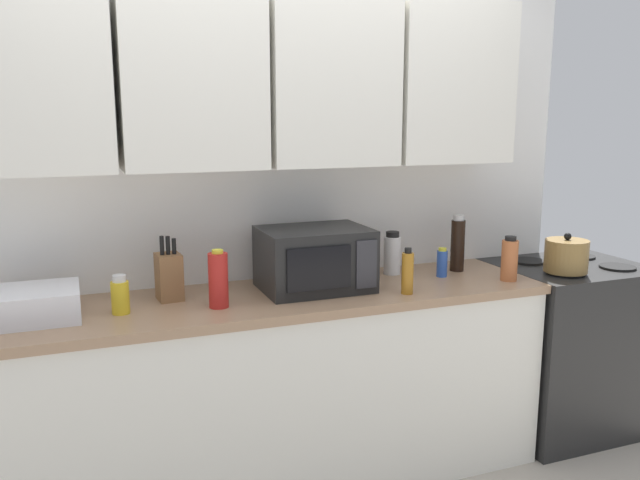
{
  "coord_description": "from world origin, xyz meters",
  "views": [
    {
      "loc": [
        -0.8,
        -2.94,
        1.68
      ],
      "look_at": [
        0.23,
        -0.25,
        1.12
      ],
      "focal_mm": 36.34,
      "sensor_mm": 36.0,
      "label": 1
    }
  ],
  "objects_px": {
    "stove_range": "(566,346)",
    "bottle_red_sauce": "(218,280)",
    "dish_rack": "(28,305)",
    "bottle_soy_dark": "(458,244)",
    "bottle_blue_cleaner": "(442,263)",
    "bottle_yellow_mustard": "(120,296)",
    "knife_block": "(169,276)",
    "bottle_spice_jar": "(509,259)",
    "microwave": "(315,259)",
    "bottle_amber_vinegar": "(407,272)",
    "kettle": "(566,256)",
    "bottle_white_jar": "(392,254)"
  },
  "relations": [
    {
      "from": "stove_range",
      "to": "bottle_spice_jar",
      "type": "height_order",
      "value": "bottle_spice_jar"
    },
    {
      "from": "bottle_amber_vinegar",
      "to": "bottle_white_jar",
      "type": "height_order",
      "value": "bottle_white_jar"
    },
    {
      "from": "bottle_spice_jar",
      "to": "bottle_blue_cleaner",
      "type": "bearing_deg",
      "value": 145.3
    },
    {
      "from": "bottle_yellow_mustard",
      "to": "bottle_spice_jar",
      "type": "height_order",
      "value": "bottle_spice_jar"
    },
    {
      "from": "microwave",
      "to": "bottle_yellow_mustard",
      "type": "height_order",
      "value": "microwave"
    },
    {
      "from": "stove_range",
      "to": "microwave",
      "type": "relative_size",
      "value": 1.9
    },
    {
      "from": "dish_rack",
      "to": "bottle_red_sauce",
      "type": "height_order",
      "value": "bottle_red_sauce"
    },
    {
      "from": "dish_rack",
      "to": "knife_block",
      "type": "xyz_separation_m",
      "value": [
        0.55,
        0.09,
        0.04
      ]
    },
    {
      "from": "bottle_spice_jar",
      "to": "bottle_soy_dark",
      "type": "xyz_separation_m",
      "value": [
        -0.12,
        0.26,
        0.04
      ]
    },
    {
      "from": "bottle_red_sauce",
      "to": "bottle_yellow_mustard",
      "type": "relative_size",
      "value": 1.54
    },
    {
      "from": "stove_range",
      "to": "bottle_yellow_mustard",
      "type": "xyz_separation_m",
      "value": [
        -2.29,
        -0.02,
        0.52
      ]
    },
    {
      "from": "bottle_white_jar",
      "to": "bottle_blue_cleaner",
      "type": "bearing_deg",
      "value": -34.4
    },
    {
      "from": "bottle_red_sauce",
      "to": "dish_rack",
      "type": "bearing_deg",
      "value": 172.24
    },
    {
      "from": "bottle_white_jar",
      "to": "kettle",
      "type": "bearing_deg",
      "value": -21.38
    },
    {
      "from": "microwave",
      "to": "bottle_yellow_mustard",
      "type": "relative_size",
      "value": 3.06
    },
    {
      "from": "dish_rack",
      "to": "bottle_amber_vinegar",
      "type": "bearing_deg",
      "value": -7.2
    },
    {
      "from": "bottle_spice_jar",
      "to": "bottle_white_jar",
      "type": "height_order",
      "value": "same"
    },
    {
      "from": "microwave",
      "to": "dish_rack",
      "type": "distance_m",
      "value": 1.19
    },
    {
      "from": "bottle_amber_vinegar",
      "to": "kettle",
      "type": "bearing_deg",
      "value": 2.23
    },
    {
      "from": "stove_range",
      "to": "microwave",
      "type": "xyz_separation_m",
      "value": [
        -1.43,
        0.04,
        0.59
      ]
    },
    {
      "from": "bottle_red_sauce",
      "to": "bottle_blue_cleaner",
      "type": "relative_size",
      "value": 1.69
    },
    {
      "from": "stove_range",
      "to": "bottle_red_sauce",
      "type": "relative_size",
      "value": 3.77
    },
    {
      "from": "bottle_red_sauce",
      "to": "bottle_amber_vinegar",
      "type": "bearing_deg",
      "value": -6.71
    },
    {
      "from": "dish_rack",
      "to": "bottle_soy_dark",
      "type": "xyz_separation_m",
      "value": [
        1.99,
        0.1,
        0.08
      ]
    },
    {
      "from": "bottle_yellow_mustard",
      "to": "bottle_blue_cleaner",
      "type": "height_order",
      "value": "bottle_yellow_mustard"
    },
    {
      "from": "knife_block",
      "to": "microwave",
      "type": "bearing_deg",
      "value": -5.61
    },
    {
      "from": "bottle_soy_dark",
      "to": "bottle_blue_cleaner",
      "type": "height_order",
      "value": "bottle_soy_dark"
    },
    {
      "from": "bottle_yellow_mustard",
      "to": "bottle_soy_dark",
      "type": "height_order",
      "value": "bottle_soy_dark"
    },
    {
      "from": "dish_rack",
      "to": "bottle_soy_dark",
      "type": "relative_size",
      "value": 1.32
    },
    {
      "from": "bottle_yellow_mustard",
      "to": "bottle_blue_cleaner",
      "type": "bearing_deg",
      "value": 2.23
    },
    {
      "from": "bottle_soy_dark",
      "to": "bottle_white_jar",
      "type": "height_order",
      "value": "bottle_soy_dark"
    },
    {
      "from": "microwave",
      "to": "bottle_yellow_mustard",
      "type": "distance_m",
      "value": 0.86
    },
    {
      "from": "bottle_red_sauce",
      "to": "bottle_soy_dark",
      "type": "height_order",
      "value": "bottle_soy_dark"
    },
    {
      "from": "stove_range",
      "to": "bottle_yellow_mustard",
      "type": "relative_size",
      "value": 5.81
    },
    {
      "from": "microwave",
      "to": "bottle_yellow_mustard",
      "type": "xyz_separation_m",
      "value": [
        -0.85,
        -0.07,
        -0.07
      ]
    },
    {
      "from": "bottle_spice_jar",
      "to": "bottle_soy_dark",
      "type": "distance_m",
      "value": 0.29
    },
    {
      "from": "kettle",
      "to": "bottle_blue_cleaner",
      "type": "relative_size",
      "value": 1.46
    },
    {
      "from": "dish_rack",
      "to": "bottle_soy_dark",
      "type": "height_order",
      "value": "bottle_soy_dark"
    },
    {
      "from": "bottle_red_sauce",
      "to": "bottle_white_jar",
      "type": "distance_m",
      "value": 0.96
    },
    {
      "from": "bottle_spice_jar",
      "to": "knife_block",
      "type": "bearing_deg",
      "value": 170.87
    },
    {
      "from": "dish_rack",
      "to": "bottle_spice_jar",
      "type": "xyz_separation_m",
      "value": [
        2.11,
        -0.16,
        0.04
      ]
    },
    {
      "from": "microwave",
      "to": "bottle_soy_dark",
      "type": "bearing_deg",
      "value": 5.08
    },
    {
      "from": "knife_block",
      "to": "bottle_soy_dark",
      "type": "bearing_deg",
      "value": 0.32
    },
    {
      "from": "dish_rack",
      "to": "bottle_white_jar",
      "type": "xyz_separation_m",
      "value": [
        1.65,
        0.15,
        0.04
      ]
    },
    {
      "from": "bottle_yellow_mustard",
      "to": "knife_block",
      "type": "bearing_deg",
      "value": 31.69
    },
    {
      "from": "knife_block",
      "to": "bottle_white_jar",
      "type": "relative_size",
      "value": 1.31
    },
    {
      "from": "knife_block",
      "to": "stove_range",
      "type": "bearing_deg",
      "value": -2.98
    },
    {
      "from": "kettle",
      "to": "knife_block",
      "type": "xyz_separation_m",
      "value": [
        -1.9,
        0.25,
        0.01
      ]
    },
    {
      "from": "bottle_amber_vinegar",
      "to": "bottle_blue_cleaner",
      "type": "relative_size",
      "value": 1.44
    },
    {
      "from": "kettle",
      "to": "stove_range",
      "type": "bearing_deg",
      "value": 39.47
    }
  ]
}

